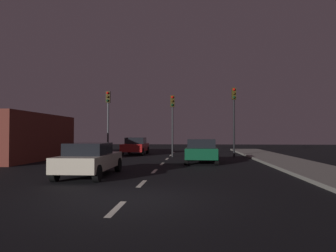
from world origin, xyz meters
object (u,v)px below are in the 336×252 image
(traffic_signal_center, at_px, (172,114))
(car_oncoming_far, at_px, (135,146))
(traffic_signal_right, at_px, (234,109))
(car_adjacent_lane, at_px, (90,159))
(traffic_signal_left, at_px, (108,111))
(car_stopped_ahead, at_px, (201,151))

(traffic_signal_center, relative_size, car_oncoming_far, 1.09)
(traffic_signal_right, height_order, car_oncoming_far, traffic_signal_right)
(traffic_signal_right, relative_size, car_adjacent_lane, 1.19)
(traffic_signal_center, bearing_deg, car_adjacent_lane, -103.35)
(traffic_signal_left, xyz_separation_m, traffic_signal_right, (9.85, 0.00, 0.11))
(car_stopped_ahead, relative_size, car_oncoming_far, 0.88)
(traffic_signal_right, xyz_separation_m, car_oncoming_far, (-8.12, 2.64, -2.95))
(traffic_signal_right, distance_m, car_stopped_ahead, 6.48)
(car_adjacent_lane, height_order, car_oncoming_far, car_oncoming_far)
(car_stopped_ahead, distance_m, car_adjacent_lane, 8.07)
(traffic_signal_right, distance_m, car_oncoming_far, 9.03)
(traffic_signal_center, xyz_separation_m, traffic_signal_right, (4.73, 0.00, 0.35))
(traffic_signal_left, height_order, car_stopped_ahead, traffic_signal_left)
(car_oncoming_far, bearing_deg, car_stopped_ahead, -54.80)
(traffic_signal_left, height_order, traffic_signal_right, traffic_signal_right)
(car_stopped_ahead, height_order, car_oncoming_far, car_oncoming_far)
(car_adjacent_lane, bearing_deg, traffic_signal_right, 57.14)
(traffic_signal_right, relative_size, car_oncoming_far, 1.21)
(traffic_signal_center, distance_m, traffic_signal_right, 4.75)
(car_stopped_ahead, bearing_deg, car_oncoming_far, 125.20)
(traffic_signal_right, bearing_deg, car_stopped_ahead, -117.27)
(car_stopped_ahead, bearing_deg, car_adjacent_lane, -126.84)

